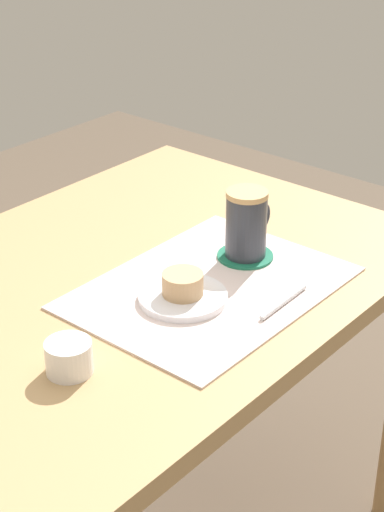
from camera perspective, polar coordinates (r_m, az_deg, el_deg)
name	(u,v)px	position (r m, az deg, el deg)	size (l,w,h in m)	color
dining_table	(125,320)	(1.55, -4.52, -4.26)	(1.10, 0.76, 0.72)	tan
placemat	(210,288)	(1.47, 1.20, -2.12)	(0.46, 0.34, 0.00)	silver
pastry_plate	(183,297)	(1.43, -0.62, -2.75)	(0.15, 0.15, 0.01)	white
pastry	(183,284)	(1.41, -0.62, -1.87)	(0.07, 0.07, 0.04)	tan
coffee_coaster	(245,256)	(1.56, 3.56, 0.01)	(0.10, 0.10, 0.01)	#196B4C
coffee_mug	(247,223)	(1.54, 3.68, 2.20)	(0.11, 0.08, 0.13)	#2D333D
teaspoon	(283,302)	(1.42, 6.12, -3.07)	(0.01, 0.01, 0.13)	silver
sugar_bowl	(69,357)	(1.26, -8.21, -6.70)	(0.07, 0.07, 0.05)	white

